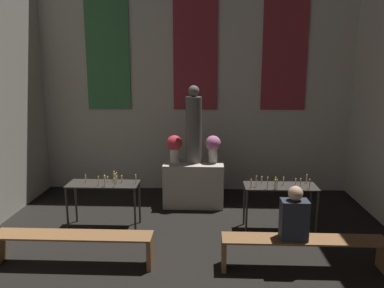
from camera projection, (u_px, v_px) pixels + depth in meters
wall_back at (196, 60)px, 8.07m from camera, size 6.99×0.16×5.71m
altar at (194, 183)px, 7.56m from camera, size 1.18×0.73×0.87m
statue at (194, 127)px, 7.33m from camera, size 0.32×0.32×1.52m
flower_vase_left at (174, 146)px, 7.42m from camera, size 0.31×0.31×0.54m
flower_vase_right at (213, 146)px, 7.39m from camera, size 0.31×0.31×0.54m
candle_rack_left at (104, 189)px, 6.37m from camera, size 1.20×0.48×1.00m
candle_rack_right at (280, 191)px, 6.25m from camera, size 1.20×0.48×1.00m
pew_back_left at (73, 242)px, 5.21m from camera, size 2.22×0.36×0.45m
pew_back_right at (304, 246)px, 5.08m from camera, size 2.22×0.36×0.45m
person_seated at (294, 216)px, 5.00m from camera, size 0.36×0.24×0.74m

